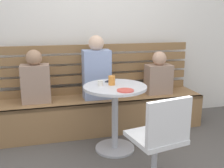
{
  "coord_description": "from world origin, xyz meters",
  "views": [
    {
      "loc": [
        -0.68,
        -2.02,
        1.44
      ],
      "look_at": [
        0.02,
        0.66,
        0.75
      ],
      "focal_mm": 42.51,
      "sensor_mm": 36.0,
      "label": 1
    }
  ],
  "objects_px": {
    "person_child_middle": "(159,75)",
    "cup_espresso_small": "(100,83)",
    "cafe_table": "(115,105)",
    "person_adult": "(97,71)",
    "booth_bench": "(100,113)",
    "phone_on_table": "(110,81)",
    "person_child_left": "(35,79)",
    "plate_small": "(125,90)",
    "white_chair": "(160,141)",
    "cup_tumbler_orange": "(112,80)"
  },
  "relations": [
    {
      "from": "person_child_middle",
      "to": "cup_espresso_small",
      "type": "height_order",
      "value": "person_child_middle"
    },
    {
      "from": "cafe_table",
      "to": "person_adult",
      "type": "height_order",
      "value": "person_adult"
    },
    {
      "from": "booth_bench",
      "to": "phone_on_table",
      "type": "bearing_deg",
      "value": -83.23
    },
    {
      "from": "person_child_left",
      "to": "plate_small",
      "type": "relative_size",
      "value": 3.77
    },
    {
      "from": "cafe_table",
      "to": "plate_small",
      "type": "height_order",
      "value": "plate_small"
    },
    {
      "from": "person_adult",
      "to": "person_child_middle",
      "type": "bearing_deg",
      "value": 0.8
    },
    {
      "from": "person_child_middle",
      "to": "white_chair",
      "type": "bearing_deg",
      "value": -113.64
    },
    {
      "from": "booth_bench",
      "to": "cup_espresso_small",
      "type": "height_order",
      "value": "cup_espresso_small"
    },
    {
      "from": "person_adult",
      "to": "phone_on_table",
      "type": "distance_m",
      "value": 0.38
    },
    {
      "from": "person_child_middle",
      "to": "plate_small",
      "type": "xyz_separation_m",
      "value": [
        -0.73,
        -0.81,
        0.06
      ]
    },
    {
      "from": "booth_bench",
      "to": "cup_tumbler_orange",
      "type": "xyz_separation_m",
      "value": [
        0.02,
        -0.54,
        0.57
      ]
    },
    {
      "from": "person_child_middle",
      "to": "cup_espresso_small",
      "type": "xyz_separation_m",
      "value": [
        -0.92,
        -0.53,
        0.08
      ]
    },
    {
      "from": "plate_small",
      "to": "white_chair",
      "type": "bearing_deg",
      "value": -79.02
    },
    {
      "from": "person_child_left",
      "to": "cup_tumbler_orange",
      "type": "relative_size",
      "value": 6.42
    },
    {
      "from": "person_adult",
      "to": "person_child_left",
      "type": "height_order",
      "value": "person_adult"
    },
    {
      "from": "person_adult",
      "to": "plate_small",
      "type": "distance_m",
      "value": 0.81
    },
    {
      "from": "cafe_table",
      "to": "white_chair",
      "type": "bearing_deg",
      "value": -79.02
    },
    {
      "from": "person_child_middle",
      "to": "phone_on_table",
      "type": "height_order",
      "value": "person_child_middle"
    },
    {
      "from": "plate_small",
      "to": "phone_on_table",
      "type": "height_order",
      "value": "plate_small"
    },
    {
      "from": "booth_bench",
      "to": "cafe_table",
      "type": "relative_size",
      "value": 3.65
    },
    {
      "from": "person_child_middle",
      "to": "cup_espresso_small",
      "type": "bearing_deg",
      "value": -149.92
    },
    {
      "from": "cafe_table",
      "to": "cup_espresso_small",
      "type": "height_order",
      "value": "cup_espresso_small"
    },
    {
      "from": "cup_espresso_small",
      "to": "phone_on_table",
      "type": "xyz_separation_m",
      "value": [
        0.15,
        0.16,
        -0.02
      ]
    },
    {
      "from": "person_adult",
      "to": "white_chair",
      "type": "bearing_deg",
      "value": -80.09
    },
    {
      "from": "person_adult",
      "to": "phone_on_table",
      "type": "xyz_separation_m",
      "value": [
        0.08,
        -0.36,
        -0.06
      ]
    },
    {
      "from": "cup_espresso_small",
      "to": "cup_tumbler_orange",
      "type": "relative_size",
      "value": 0.56
    },
    {
      "from": "white_chair",
      "to": "person_child_middle",
      "type": "xyz_separation_m",
      "value": [
        0.61,
        1.4,
        0.23
      ]
    },
    {
      "from": "person_child_left",
      "to": "person_child_middle",
      "type": "bearing_deg",
      "value": -0.65
    },
    {
      "from": "person_adult",
      "to": "person_child_left",
      "type": "xyz_separation_m",
      "value": [
        -0.75,
        0.03,
        -0.08
      ]
    },
    {
      "from": "cafe_table",
      "to": "plate_small",
      "type": "bearing_deg",
      "value": -79.03
    },
    {
      "from": "person_adult",
      "to": "person_child_middle",
      "type": "distance_m",
      "value": 0.86
    },
    {
      "from": "white_chair",
      "to": "cup_espresso_small",
      "type": "xyz_separation_m",
      "value": [
        -0.31,
        0.87,
        0.3
      ]
    },
    {
      "from": "cafe_table",
      "to": "person_adult",
      "type": "distance_m",
      "value": 0.64
    },
    {
      "from": "cafe_table",
      "to": "phone_on_table",
      "type": "distance_m",
      "value": 0.31
    },
    {
      "from": "person_adult",
      "to": "cup_tumbler_orange",
      "type": "xyz_separation_m",
      "value": [
        0.06,
        -0.53,
        -0.01
      ]
    },
    {
      "from": "booth_bench",
      "to": "cup_espresso_small",
      "type": "xyz_separation_m",
      "value": [
        -0.11,
        -0.53,
        0.55
      ]
    },
    {
      "from": "phone_on_table",
      "to": "person_child_middle",
      "type": "bearing_deg",
      "value": -115.45
    },
    {
      "from": "person_child_left",
      "to": "cup_espresso_small",
      "type": "height_order",
      "value": "person_child_left"
    },
    {
      "from": "person_child_left",
      "to": "cup_tumbler_orange",
      "type": "bearing_deg",
      "value": -34.9
    },
    {
      "from": "person_child_middle",
      "to": "plate_small",
      "type": "bearing_deg",
      "value": -131.74
    },
    {
      "from": "booth_bench",
      "to": "cup_espresso_small",
      "type": "relative_size",
      "value": 48.21
    },
    {
      "from": "white_chair",
      "to": "person_child_left",
      "type": "distance_m",
      "value": 1.75
    },
    {
      "from": "white_chair",
      "to": "person_adult",
      "type": "xyz_separation_m",
      "value": [
        -0.24,
        1.39,
        0.34
      ]
    },
    {
      "from": "white_chair",
      "to": "person_adult",
      "type": "bearing_deg",
      "value": 99.91
    },
    {
      "from": "cup_espresso_small",
      "to": "phone_on_table",
      "type": "bearing_deg",
      "value": 46.6
    },
    {
      "from": "person_child_left",
      "to": "booth_bench",
      "type": "bearing_deg",
      "value": -1.64
    },
    {
      "from": "white_chair",
      "to": "person_child_middle",
      "type": "distance_m",
      "value": 1.54
    },
    {
      "from": "person_child_middle",
      "to": "phone_on_table",
      "type": "bearing_deg",
      "value": -154.06
    },
    {
      "from": "person_adult",
      "to": "cup_tumbler_orange",
      "type": "bearing_deg",
      "value": -83.64
    },
    {
      "from": "white_chair",
      "to": "person_child_left",
      "type": "height_order",
      "value": "person_child_left"
    }
  ]
}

